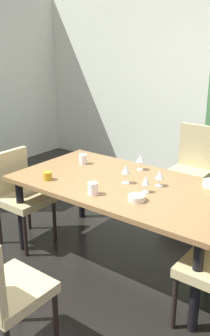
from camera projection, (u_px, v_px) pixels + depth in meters
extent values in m
cube|color=black|center=(57.00, 272.00, 3.28)|extent=(5.64, 5.86, 0.02)
cube|color=silver|center=(120.00, 82.00, 5.80)|extent=(2.90, 0.10, 2.59)
cube|color=olive|center=(125.00, 185.00, 3.21)|extent=(1.96, 1.06, 0.04)
cylinder|color=black|center=(81.00, 188.00, 4.16)|extent=(0.07, 0.07, 0.72)
cylinder|color=black|center=(21.00, 215.00, 3.51)|extent=(0.07, 0.07, 0.72)
cylinder|color=black|center=(196.00, 286.00, 2.51)|extent=(0.07, 0.07, 0.72)
cylinder|color=black|center=(174.00, 303.00, 2.57)|extent=(0.04, 0.04, 0.42)
cylinder|color=black|center=(197.00, 276.00, 2.86)|extent=(0.04, 0.04, 0.42)
cube|color=tan|center=(25.00, 199.00, 3.61)|extent=(0.44, 0.44, 0.07)
cube|color=tan|center=(10.00, 173.00, 3.65)|extent=(0.05, 0.42, 0.45)
cylinder|color=black|center=(54.00, 221.00, 3.73)|extent=(0.04, 0.04, 0.42)
cylinder|color=black|center=(25.00, 236.00, 3.44)|extent=(0.04, 0.04, 0.42)
cylinder|color=black|center=(29.00, 210.00, 3.95)|extent=(0.04, 0.04, 0.42)
cube|color=tan|center=(187.00, 174.00, 4.29)|extent=(0.44, 0.44, 0.07)
cube|color=tan|center=(197.00, 148.00, 4.35)|extent=(0.42, 0.05, 0.54)
cylinder|color=black|center=(194.00, 203.00, 4.12)|extent=(0.04, 0.04, 0.42)
cylinder|color=black|center=(164.00, 195.00, 4.33)|extent=(0.04, 0.04, 0.42)
cylinder|color=black|center=(208.00, 193.00, 4.40)|extent=(0.04, 0.04, 0.42)
cylinder|color=black|center=(179.00, 185.00, 4.62)|extent=(0.04, 0.04, 0.42)
cylinder|color=black|center=(210.00, 262.00, 3.03)|extent=(0.04, 0.04, 0.42)
cube|color=tan|center=(10.00, 291.00, 2.30)|extent=(0.44, 0.44, 0.07)
cylinder|color=black|center=(17.00, 296.00, 2.64)|extent=(0.04, 0.04, 0.42)
cylinder|color=black|center=(56.00, 319.00, 2.42)|extent=(0.04, 0.04, 0.42)
cylinder|color=silver|center=(126.00, 183.00, 3.20)|extent=(0.07, 0.07, 0.00)
cylinder|color=silver|center=(126.00, 178.00, 3.18)|extent=(0.01, 0.01, 0.09)
cone|color=silver|center=(126.00, 169.00, 3.16)|extent=(0.07, 0.07, 0.07)
cylinder|color=silver|center=(140.00, 169.00, 3.53)|extent=(0.06, 0.06, 0.00)
cylinder|color=silver|center=(140.00, 165.00, 3.51)|extent=(0.01, 0.01, 0.08)
cone|color=silver|center=(140.00, 159.00, 3.49)|extent=(0.08, 0.08, 0.06)
cylinder|color=silver|center=(146.00, 192.00, 3.01)|extent=(0.06, 0.06, 0.00)
cylinder|color=silver|center=(146.00, 188.00, 3.00)|extent=(0.01, 0.01, 0.06)
cone|color=silver|center=(146.00, 180.00, 2.98)|extent=(0.06, 0.06, 0.07)
cylinder|color=silver|center=(159.00, 186.00, 3.14)|extent=(0.07, 0.07, 0.00)
cylinder|color=silver|center=(159.00, 182.00, 3.13)|extent=(0.01, 0.01, 0.06)
cone|color=silver|center=(160.00, 175.00, 3.11)|extent=(0.08, 0.08, 0.06)
cylinder|color=beige|center=(137.00, 198.00, 2.85)|extent=(0.13, 0.13, 0.05)
cylinder|color=#A78119|center=(48.00, 176.00, 3.27)|extent=(0.08, 0.08, 0.07)
cylinder|color=white|center=(93.00, 189.00, 2.95)|extent=(0.08, 0.08, 0.10)
cylinder|color=silver|center=(83.00, 159.00, 3.68)|extent=(0.08, 0.08, 0.10)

